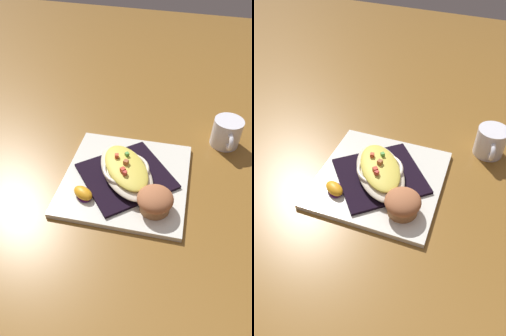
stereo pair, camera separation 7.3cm
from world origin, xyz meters
TOP-DOWN VIEW (x-y plane):
  - ground_plane at (0.00, 0.00)m, footprint 2.60×2.60m
  - square_plate at (0.00, 0.00)m, footprint 0.31×0.31m
  - folded_napkin at (0.00, 0.00)m, footprint 0.27×0.27m
  - gratin_dish at (0.00, -0.00)m, footprint 0.23×0.21m
  - muffin at (0.08, 0.09)m, footprint 0.08×0.08m
  - orange_garnish at (0.09, -0.08)m, footprint 0.06×0.06m
  - coffee_mug at (-0.21, 0.23)m, footprint 0.11×0.08m

SIDE VIEW (x-z plane):
  - ground_plane at x=0.00m, z-range 0.00..0.00m
  - square_plate at x=0.00m, z-range 0.00..0.01m
  - folded_napkin at x=0.00m, z-range 0.01..0.02m
  - orange_garnish at x=0.09m, z-range 0.01..0.03m
  - coffee_mug at x=-0.21m, z-range 0.00..0.07m
  - gratin_dish at x=0.00m, z-range 0.01..0.06m
  - muffin at x=0.08m, z-range 0.01..0.07m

